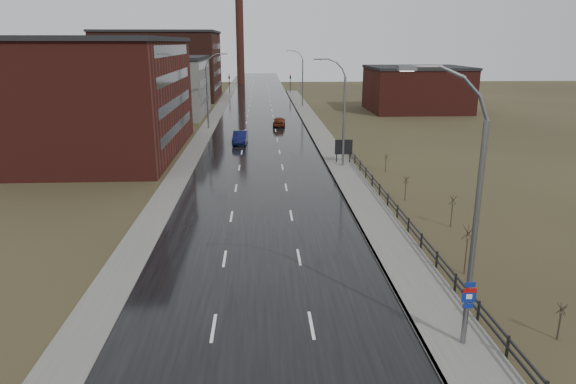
{
  "coord_description": "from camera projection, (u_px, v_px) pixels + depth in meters",
  "views": [
    {
      "loc": [
        0.05,
        -17.37,
        12.89
      ],
      "look_at": [
        1.86,
        16.41,
        3.0
      ],
      "focal_mm": 32.0,
      "sensor_mm": 36.0,
      "label": 1
    }
  ],
  "objects": [
    {
      "name": "warehouse_mid",
      "position": [
        160.0,
        86.0,
        92.62
      ],
      "size": [
        16.32,
        20.4,
        10.5
      ],
      "color": "slate",
      "rests_on": "ground"
    },
    {
      "name": "streetlight_left",
      "position": [
        209.0,
        91.0,
        77.65
      ],
      "size": [
        3.36,
        0.28,
        11.35
      ],
      "color": "slate",
      "rests_on": "ground"
    },
    {
      "name": "shrub_f",
      "position": [
        386.0,
        163.0,
        52.81
      ],
      "size": [
        0.45,
        0.47,
        1.86
      ],
      "color": "#382D23",
      "rests_on": "ground"
    },
    {
      "name": "road",
      "position": [
        260.0,
        131.0,
        77.76
      ],
      "size": [
        14.0,
        300.0,
        0.06
      ],
      "primitive_type": "cube",
      "color": "black",
      "rests_on": "ground"
    },
    {
      "name": "car_far",
      "position": [
        279.0,
        122.0,
        81.32
      ],
      "size": [
        2.26,
        4.76,
        1.57
      ],
      "primitive_type": "imported",
      "rotation": [
        0.0,
        0.0,
        3.05
      ],
      "color": "#501D0D",
      "rests_on": "ground"
    },
    {
      "name": "traffic_light_right",
      "position": [
        290.0,
        75.0,
        134.4
      ],
      "size": [
        0.58,
        2.73,
        5.3
      ],
      "color": "black",
      "rests_on": "ground"
    },
    {
      "name": "streetlight_right_far",
      "position": [
        301.0,
        78.0,
        105.32
      ],
      "size": [
        3.36,
        0.28,
        11.35
      ],
      "color": "slate",
      "rests_on": "ground"
    },
    {
      "name": "streetlight_main",
      "position": [
        469.0,
        217.0,
        20.91
      ],
      "size": [
        3.91,
        0.29,
        12.11
      ],
      "color": "slate",
      "rests_on": "ground"
    },
    {
      "name": "shrub_b",
      "position": [
        560.0,
        321.0,
        22.89
      ],
      "size": [
        0.43,
        0.45,
        1.77
      ],
      "color": "#382D23",
      "rests_on": "ground"
    },
    {
      "name": "warehouse_near",
      "position": [
        82.0,
        96.0,
        60.42
      ],
      "size": [
        22.44,
        28.56,
        13.5
      ],
      "color": "#471914",
      "rests_on": "ground"
    },
    {
      "name": "guardrail",
      "position": [
        400.0,
        213.0,
        38.14
      ],
      "size": [
        0.1,
        53.05,
        1.1
      ],
      "color": "black",
      "rests_on": "ground"
    },
    {
      "name": "curb_right",
      "position": [
        328.0,
        168.0,
        54.15
      ],
      "size": [
        0.16,
        180.0,
        0.18
      ],
      "primitive_type": "cube",
      "color": "slate",
      "rests_on": "ground"
    },
    {
      "name": "billboard",
      "position": [
        344.0,
        148.0,
        56.22
      ],
      "size": [
        1.93,
        0.17,
        2.69
      ],
      "color": "black",
      "rests_on": "ground"
    },
    {
      "name": "traffic_light_left",
      "position": [
        229.0,
        75.0,
        133.58
      ],
      "size": [
        0.58,
        2.73,
        5.3
      ],
      "color": "black",
      "rests_on": "ground"
    },
    {
      "name": "car_near",
      "position": [
        240.0,
        138.0,
        67.29
      ],
      "size": [
        1.95,
        5.09,
        1.66
      ],
      "primitive_type": "imported",
      "rotation": [
        0.0,
        0.0,
        -0.04
      ],
      "color": "#0B0E37",
      "rests_on": "ground"
    },
    {
      "name": "sidewalk_right",
      "position": [
        342.0,
        168.0,
        54.22
      ],
      "size": [
        3.2,
        180.0,
        0.18
      ],
      "primitive_type": "cube",
      "color": "#595651",
      "rests_on": "ground"
    },
    {
      "name": "building_right",
      "position": [
        416.0,
        89.0,
        99.22
      ],
      "size": [
        18.36,
        16.32,
        8.5
      ],
      "color": "#471914",
      "rests_on": "ground"
    },
    {
      "name": "smokestack",
      "position": [
        240.0,
        34.0,
        159.38
      ],
      "size": [
        2.7,
        2.7,
        30.7
      ],
      "color": "#331611",
      "rests_on": "ground"
    },
    {
      "name": "shrub_c",
      "position": [
        467.0,
        249.0,
        29.27
      ],
      "size": [
        0.69,
        0.73,
        2.94
      ],
      "color": "#382D23",
      "rests_on": "ground"
    },
    {
      "name": "shrub_d",
      "position": [
        452.0,
        210.0,
        36.9
      ],
      "size": [
        0.57,
        0.6,
        2.39
      ],
      "color": "#382D23",
      "rests_on": "ground"
    },
    {
      "name": "warehouse_far",
      "position": [
        162.0,
        65.0,
        120.42
      ],
      "size": [
        26.52,
        24.48,
        15.5
      ],
      "color": "#331611",
      "rests_on": "ground"
    },
    {
      "name": "streetlight_right_mid",
      "position": [
        341.0,
        113.0,
        53.57
      ],
      "size": [
        3.36,
        0.28,
        11.35
      ],
      "color": "slate",
      "rests_on": "ground"
    },
    {
      "name": "shrub_e",
      "position": [
        406.0,
        188.0,
        43.19
      ],
      "size": [
        0.51,
        0.53,
        2.12
      ],
      "color": "#382D23",
      "rests_on": "ground"
    },
    {
      "name": "ground",
      "position": [
        263.0,
        382.0,
        20.26
      ],
      "size": [
        320.0,
        320.0,
        0.0
      ],
      "primitive_type": "plane",
      "color": "#2D2819",
      "rests_on": "ground"
    },
    {
      "name": "sidewalk_left",
      "position": [
        206.0,
        131.0,
        77.33
      ],
      "size": [
        2.4,
        260.0,
        0.12
      ],
      "primitive_type": "cube",
      "color": "#595651",
      "rests_on": "ground"
    }
  ]
}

